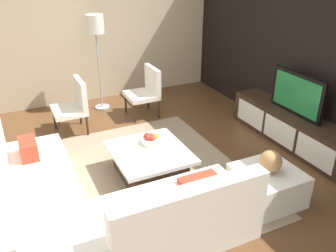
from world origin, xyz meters
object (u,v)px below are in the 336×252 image
object	(u,v)px
accent_chair_far	(146,89)
decorative_ball	(271,161)
ottoman	(267,185)
television	(297,94)
media_console	(291,128)
coffee_table	(150,162)
fruit_bowl	(151,139)
sectional_couch	(88,206)
accent_chair_near	(74,103)
floor_lamp	(96,31)

from	to	relation	value
accent_chair_far	decorative_ball	distance (m)	2.94
ottoman	decorative_ball	bearing A→B (deg)	0.00
television	decorative_ball	distance (m)	1.60
media_console	coffee_table	xyz separation A→B (m)	(-0.10, -2.30, -0.05)
fruit_bowl	sectional_couch	bearing A→B (deg)	-52.49
coffee_table	media_console	bearing A→B (deg)	87.51
coffee_table	accent_chair_far	distance (m)	2.02
coffee_table	accent_chair_near	bearing A→B (deg)	-161.86
sectional_couch	coffee_table	distance (m)	1.15
media_console	coffee_table	world-z (taller)	media_console
sectional_couch	decorative_ball	world-z (taller)	sectional_couch
television	floor_lamp	bearing A→B (deg)	-139.68
floor_lamp	fruit_bowl	world-z (taller)	floor_lamp
accent_chair_near	fruit_bowl	bearing A→B (deg)	14.50
sectional_couch	fruit_bowl	bearing A→B (deg)	127.51
media_console	coffee_table	size ratio (longest dim) A/B	2.24
accent_chair_near	accent_chair_far	distance (m)	1.30
coffee_table	decorative_ball	xyz separation A→B (m)	(1.06, 1.04, 0.33)
television	sectional_couch	world-z (taller)	television
media_console	television	world-z (taller)	television
television	fruit_bowl	xyz separation A→B (m)	(-0.28, -2.20, -0.37)
coffee_table	accent_chair_far	size ratio (longest dim) A/B	1.16
coffee_table	fruit_bowl	bearing A→B (deg)	151.86
television	decorative_ball	xyz separation A→B (m)	(0.96, -1.25, -0.28)
floor_lamp	ottoman	bearing A→B (deg)	15.16
floor_lamp	fruit_bowl	xyz separation A→B (m)	(2.34, 0.02, -1.00)
accent_chair_near	decorative_ball	xyz separation A→B (m)	(2.80, 1.61, 0.04)
decorative_ball	accent_chair_near	bearing A→B (deg)	-150.06
coffee_table	decorative_ball	distance (m)	1.52
media_console	ottoman	xyz separation A→B (m)	(0.96, -1.25, -0.05)
accent_chair_near	coffee_table	bearing A→B (deg)	9.51
television	coffee_table	size ratio (longest dim) A/B	0.96
sectional_couch	coffee_table	xyz separation A→B (m)	(-0.63, 0.96, -0.07)
media_console	decorative_ball	size ratio (longest dim) A/B	8.73
accent_chair_near	decorative_ball	world-z (taller)	accent_chair_near
coffee_table	fruit_bowl	xyz separation A→B (m)	(-0.18, 0.10, 0.23)
sectional_couch	fruit_bowl	world-z (taller)	sectional_couch
coffee_table	ottoman	bearing A→B (deg)	44.59
floor_lamp	decorative_ball	bearing A→B (deg)	15.16
sectional_couch	accent_chair_near	xyz separation A→B (m)	(-2.38, 0.39, 0.21)
fruit_bowl	media_console	bearing A→B (deg)	82.73
sectional_couch	fruit_bowl	size ratio (longest dim) A/B	8.86
television	sectional_couch	distance (m)	3.34
floor_lamp	fruit_bowl	size ratio (longest dim) A/B	6.14
sectional_couch	accent_chair_near	bearing A→B (deg)	170.71
media_console	coffee_table	distance (m)	2.30
media_console	floor_lamp	bearing A→B (deg)	-139.69
media_console	sectional_couch	size ratio (longest dim) A/B	0.91
sectional_couch	coffee_table	world-z (taller)	sectional_couch
decorative_ball	television	bearing A→B (deg)	127.35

